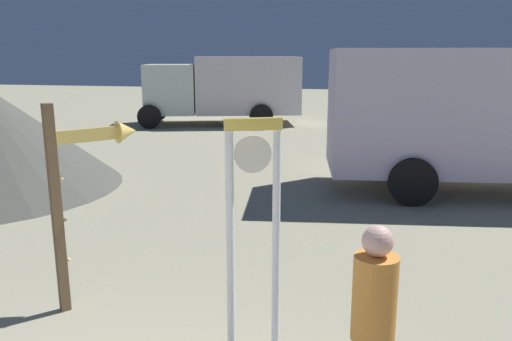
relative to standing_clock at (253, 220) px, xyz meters
name	(u,v)px	position (x,y,z in m)	size (l,w,h in m)	color
standing_clock	(253,220)	(0.00, 0.00, 0.00)	(0.48, 0.26, 2.24)	white
arrow_sign	(85,174)	(-2.02, 0.66, 0.15)	(0.77, 0.87, 2.28)	brown
person_near_clock	(373,323)	(1.04, -0.77, -0.43)	(0.31, 0.31, 1.63)	#B44167
box_truck_near	(480,115)	(3.13, 6.74, 0.23)	(6.77, 3.25, 2.87)	silver
box_truck_far	(225,87)	(-4.76, 15.70, 0.15)	(6.76, 4.16, 2.68)	silver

